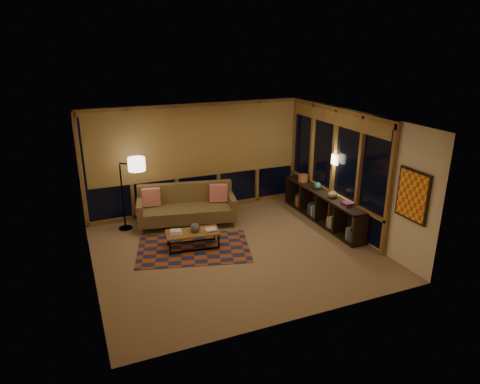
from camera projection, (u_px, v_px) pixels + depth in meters
name	position (u px, v px, depth m)	size (l,w,h in m)	color
floor	(234.00, 251.00, 8.78)	(5.50, 5.00, 0.01)	tan
ceiling	(234.00, 120.00, 7.88)	(5.50, 5.00, 0.01)	silver
walls	(234.00, 189.00, 8.33)	(5.51, 5.01, 2.70)	beige
window_wall_back	(197.00, 159.00, 10.45)	(5.30, 0.16, 2.60)	brown
window_wall_right	(333.00, 166.00, 9.82)	(0.16, 3.70, 2.60)	brown
wall_art	(412.00, 195.00, 7.67)	(0.06, 0.74, 0.94)	red
wall_sconce	(335.00, 160.00, 9.60)	(0.12, 0.18, 0.22)	#FFEECA
sofa	(187.00, 207.00, 9.88)	(2.21, 0.90, 0.91)	brown
pillow_left	(151.00, 198.00, 9.81)	(0.42, 0.14, 0.42)	red
pillow_right	(219.00, 194.00, 10.08)	(0.42, 0.14, 0.42)	red
area_rug	(194.00, 248.00, 8.86)	(2.29, 1.52, 0.01)	#964219
coffee_table	(193.00, 240.00, 8.85)	(1.09, 0.50, 0.36)	brown
book_stack_a	(176.00, 232.00, 8.70)	(0.25, 0.20, 0.07)	silver
book_stack_b	(210.00, 230.00, 8.84)	(0.22, 0.18, 0.04)	silver
ceramic_pot	(195.00, 227.00, 8.76)	(0.19, 0.19, 0.19)	black
floor_lamp	(122.00, 194.00, 9.54)	(0.57, 0.37, 1.70)	black
bookshelf	(322.00, 207.00, 10.09)	(0.40, 2.92, 0.73)	black
basket	(303.00, 178.00, 10.72)	(0.24, 0.24, 0.18)	#A26633
teal_bowl	(318.00, 186.00, 10.17)	(0.17, 0.17, 0.17)	#247370
vase	(333.00, 193.00, 9.61)	(0.20, 0.20, 0.21)	tan
shelf_book_stack	(347.00, 204.00, 9.17)	(0.16, 0.22, 0.06)	silver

